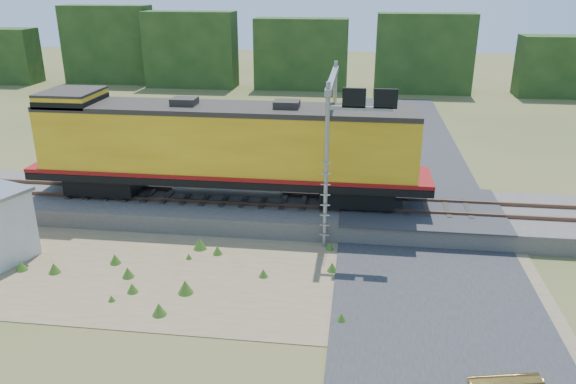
# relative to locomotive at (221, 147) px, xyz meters

# --- Properties ---
(ground) EXTENTS (140.00, 140.00, 0.00)m
(ground) POSITION_rel_locomotive_xyz_m (1.94, -6.00, -3.26)
(ground) COLOR #475123
(ground) RESTS_ON ground
(ballast) EXTENTS (70.00, 5.00, 0.80)m
(ballast) POSITION_rel_locomotive_xyz_m (1.94, -0.00, -2.86)
(ballast) COLOR slate
(ballast) RESTS_ON ground
(rails) EXTENTS (70.00, 1.54, 0.16)m
(rails) POSITION_rel_locomotive_xyz_m (1.94, -0.00, -2.38)
(rails) COLOR brown
(rails) RESTS_ON ballast
(dirt_shoulder) EXTENTS (26.00, 8.00, 0.03)m
(dirt_shoulder) POSITION_rel_locomotive_xyz_m (-0.06, -5.50, -3.24)
(dirt_shoulder) COLOR #8C7754
(dirt_shoulder) RESTS_ON ground
(road) EXTENTS (7.00, 66.00, 0.86)m
(road) POSITION_rel_locomotive_xyz_m (8.94, -5.26, -3.17)
(road) COLOR #38383A
(road) RESTS_ON ground
(tree_line_north) EXTENTS (130.00, 3.00, 6.50)m
(tree_line_north) POSITION_rel_locomotive_xyz_m (1.94, 32.00, -0.19)
(tree_line_north) COLOR #1B3613
(tree_line_north) RESTS_ON ground
(weed_clumps) EXTENTS (15.00, 6.20, 0.56)m
(weed_clumps) POSITION_rel_locomotive_xyz_m (-1.56, -5.90, -3.26)
(weed_clumps) COLOR #37601B
(weed_clumps) RESTS_ON ground
(locomotive) EXTENTS (18.04, 2.75, 4.65)m
(locomotive) POSITION_rel_locomotive_xyz_m (0.00, 0.00, 0.00)
(locomotive) COLOR black
(locomotive) RESTS_ON rails
(signal_gantry) EXTENTS (2.67, 6.20, 6.73)m
(signal_gantry) POSITION_rel_locomotive_xyz_m (5.22, -0.65, 1.81)
(signal_gantry) COLOR gray
(signal_gantry) RESTS_ON ground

